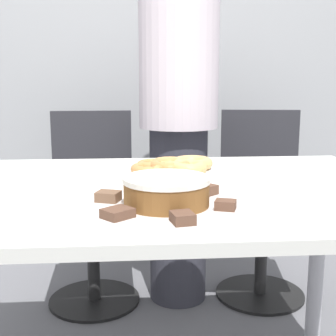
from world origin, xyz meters
name	(u,v)px	position (x,y,z in m)	size (l,w,h in m)	color
wall_back	(143,39)	(0.00, 1.57, 1.30)	(8.00, 0.05, 2.60)	#A8AAAD
table	(160,219)	(0.00, 0.00, 0.68)	(1.41, 0.94, 0.78)	silver
person_standing	(179,116)	(0.14, 0.89, 0.90)	(0.37, 0.37, 1.71)	#383842
office_chair_left	(92,211)	(-0.27, 0.93, 0.44)	(0.46, 0.46, 0.92)	black
office_chair_right	(261,207)	(0.56, 0.93, 0.44)	(0.49, 0.49, 0.92)	black
plate_cake	(165,207)	(0.00, -0.24, 0.78)	(0.36, 0.36, 0.01)	white
plate_donuts	(170,173)	(0.04, 0.15, 0.78)	(0.34, 0.34, 0.01)	white
frosted_cake	(165,191)	(0.00, -0.24, 0.82)	(0.20, 0.20, 0.07)	brown
lamington_0	(118,213)	(-0.11, -0.33, 0.80)	(0.08, 0.08, 0.02)	brown
lamington_1	(183,218)	(0.02, -0.38, 0.80)	(0.05, 0.06, 0.02)	brown
lamington_2	(225,205)	(0.13, -0.28, 0.80)	(0.06, 0.05, 0.02)	brown
lamington_3	(204,190)	(0.10, -0.15, 0.80)	(0.07, 0.07, 0.02)	brown
lamington_4	(151,187)	(-0.03, -0.10, 0.80)	(0.05, 0.05, 0.02)	#513828
lamington_5	(108,196)	(-0.14, -0.19, 0.80)	(0.07, 0.06, 0.02)	brown
donut_0	(170,166)	(0.04, 0.15, 0.81)	(0.13, 0.13, 0.04)	#C68447
donut_1	(153,165)	(-0.01, 0.18, 0.80)	(0.11, 0.11, 0.03)	#C68447
donut_2	(149,169)	(-0.03, 0.12, 0.80)	(0.11, 0.11, 0.03)	#C68447
donut_3	(172,171)	(0.04, 0.08, 0.80)	(0.12, 0.12, 0.03)	tan
donut_4	(188,168)	(0.09, 0.11, 0.81)	(0.12, 0.12, 0.04)	#E5AD66
donut_5	(192,163)	(0.12, 0.19, 0.81)	(0.13, 0.13, 0.04)	#E5AD66
donut_6	(170,164)	(0.05, 0.20, 0.80)	(0.12, 0.12, 0.03)	tan
napkin	(278,176)	(0.37, 0.10, 0.78)	(0.19, 0.17, 0.01)	white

